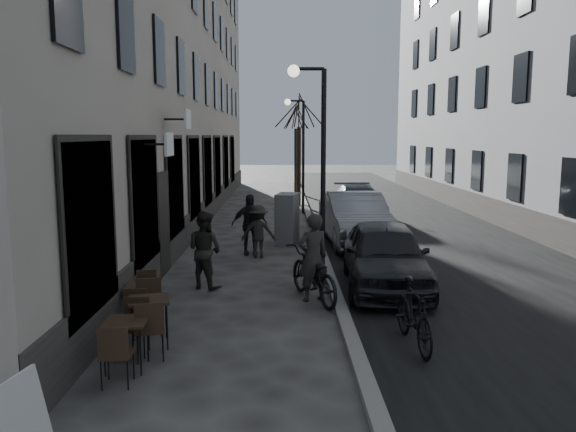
{
  "coord_description": "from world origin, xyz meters",
  "views": [
    {
      "loc": [
        -0.99,
        -7.17,
        3.49
      ],
      "look_at": [
        -0.85,
        4.57,
        1.8
      ],
      "focal_mm": 35.0,
      "sensor_mm": 36.0,
      "label": 1
    }
  ],
  "objects_px": {
    "tree_far": "(296,116)",
    "pedestrian_mid": "(258,232)",
    "utility_cabinet": "(287,219)",
    "pedestrian_near": "(205,250)",
    "tree_near": "(299,111)",
    "bistro_set_a": "(126,339)",
    "moped": "(414,315)",
    "streetlamp_far": "(299,143)",
    "bicycle": "(313,274)",
    "bistro_set_b": "(149,317)",
    "car_far": "(358,203)",
    "bistro_set_c": "(142,300)",
    "car_mid": "(355,219)",
    "car_near": "(385,255)",
    "pedestrian_far": "(250,224)"
  },
  "relations": [
    {
      "from": "bistro_set_a",
      "to": "moped",
      "type": "height_order",
      "value": "moped"
    },
    {
      "from": "bistro_set_b",
      "to": "pedestrian_near",
      "type": "height_order",
      "value": "pedestrian_near"
    },
    {
      "from": "streetlamp_far",
      "to": "bicycle",
      "type": "distance_m",
      "value": 13.83
    },
    {
      "from": "tree_far",
      "to": "bistro_set_c",
      "type": "distance_m",
      "value": 24.59
    },
    {
      "from": "pedestrian_mid",
      "to": "pedestrian_far",
      "type": "distance_m",
      "value": 0.55
    },
    {
      "from": "utility_cabinet",
      "to": "moped",
      "type": "bearing_deg",
      "value": -65.3
    },
    {
      "from": "bistro_set_a",
      "to": "pedestrian_mid",
      "type": "distance_m",
      "value": 7.95
    },
    {
      "from": "streetlamp_far",
      "to": "pedestrian_near",
      "type": "xyz_separation_m",
      "value": [
        -2.57,
        -12.53,
        -2.27
      ]
    },
    {
      "from": "pedestrian_mid",
      "to": "tree_far",
      "type": "bearing_deg",
      "value": -93.41
    },
    {
      "from": "pedestrian_far",
      "to": "bicycle",
      "type": "bearing_deg",
      "value": -80.11
    },
    {
      "from": "tree_near",
      "to": "tree_far",
      "type": "bearing_deg",
      "value": 90.0
    },
    {
      "from": "pedestrian_mid",
      "to": "car_far",
      "type": "height_order",
      "value": "pedestrian_mid"
    },
    {
      "from": "streetlamp_far",
      "to": "bistro_set_a",
      "type": "relative_size",
      "value": 3.32
    },
    {
      "from": "pedestrian_mid",
      "to": "tree_near",
      "type": "bearing_deg",
      "value": -95.74
    },
    {
      "from": "pedestrian_far",
      "to": "bistro_set_b",
      "type": "bearing_deg",
      "value": -108.79
    },
    {
      "from": "utility_cabinet",
      "to": "pedestrian_near",
      "type": "relative_size",
      "value": 0.92
    },
    {
      "from": "tree_near",
      "to": "pedestrian_near",
      "type": "distance_m",
      "value": 16.2
    },
    {
      "from": "bicycle",
      "to": "car_near",
      "type": "bearing_deg",
      "value": -170.68
    },
    {
      "from": "bistro_set_a",
      "to": "car_mid",
      "type": "bearing_deg",
      "value": 62.41
    },
    {
      "from": "tree_near",
      "to": "bistro_set_a",
      "type": "bearing_deg",
      "value": -99.08
    },
    {
      "from": "bicycle",
      "to": "car_near",
      "type": "xyz_separation_m",
      "value": [
        1.71,
        1.0,
        0.19
      ]
    },
    {
      "from": "bistro_set_a",
      "to": "car_near",
      "type": "distance_m",
      "value": 6.52
    },
    {
      "from": "tree_far",
      "to": "car_far",
      "type": "bearing_deg",
      "value": -77.82
    },
    {
      "from": "bistro_set_c",
      "to": "car_far",
      "type": "distance_m",
      "value": 14.35
    },
    {
      "from": "bistro_set_c",
      "to": "pedestrian_near",
      "type": "bearing_deg",
      "value": 65.35
    },
    {
      "from": "bistro_set_a",
      "to": "bistro_set_c",
      "type": "xyz_separation_m",
      "value": [
        -0.3,
        2.12,
        -0.03
      ]
    },
    {
      "from": "car_near",
      "to": "car_mid",
      "type": "bearing_deg",
      "value": 94.15
    },
    {
      "from": "bistro_set_c",
      "to": "car_far",
      "type": "height_order",
      "value": "car_far"
    },
    {
      "from": "bistro_set_a",
      "to": "pedestrian_far",
      "type": "relative_size",
      "value": 0.85
    },
    {
      "from": "car_far",
      "to": "car_mid",
      "type": "bearing_deg",
      "value": -98.64
    },
    {
      "from": "tree_near",
      "to": "bicycle",
      "type": "height_order",
      "value": "tree_near"
    },
    {
      "from": "bicycle",
      "to": "pedestrian_mid",
      "type": "bearing_deg",
      "value": -93.76
    },
    {
      "from": "pedestrian_far",
      "to": "car_far",
      "type": "xyz_separation_m",
      "value": [
        4.17,
        7.01,
        -0.19
      ]
    },
    {
      "from": "bistro_set_a",
      "to": "moped",
      "type": "xyz_separation_m",
      "value": [
        4.51,
        0.82,
        0.1
      ]
    },
    {
      "from": "bistro_set_b",
      "to": "car_mid",
      "type": "xyz_separation_m",
      "value": [
        4.58,
        8.82,
        0.34
      ]
    },
    {
      "from": "utility_cabinet",
      "to": "bicycle",
      "type": "distance_m",
      "value": 6.27
    },
    {
      "from": "pedestrian_far",
      "to": "car_near",
      "type": "height_order",
      "value": "pedestrian_far"
    },
    {
      "from": "tree_far",
      "to": "bistro_set_b",
      "type": "height_order",
      "value": "tree_far"
    },
    {
      "from": "tree_far",
      "to": "pedestrian_mid",
      "type": "distance_m",
      "value": 18.8
    },
    {
      "from": "tree_near",
      "to": "pedestrian_near",
      "type": "bearing_deg",
      "value": -99.67
    },
    {
      "from": "bistro_set_b",
      "to": "car_mid",
      "type": "distance_m",
      "value": 9.95
    },
    {
      "from": "bistro_set_b",
      "to": "bistro_set_c",
      "type": "height_order",
      "value": "bistro_set_b"
    },
    {
      "from": "pedestrian_near",
      "to": "pedestrian_far",
      "type": "distance_m",
      "value": 3.74
    },
    {
      "from": "streetlamp_far",
      "to": "bistro_set_b",
      "type": "relative_size",
      "value": 3.05
    },
    {
      "from": "bistro_set_b",
      "to": "car_near",
      "type": "relative_size",
      "value": 0.37
    },
    {
      "from": "tree_near",
      "to": "pedestrian_mid",
      "type": "height_order",
      "value": "tree_near"
    },
    {
      "from": "car_mid",
      "to": "bicycle",
      "type": "bearing_deg",
      "value": -108.56
    },
    {
      "from": "tree_near",
      "to": "utility_cabinet",
      "type": "bearing_deg",
      "value": -93.87
    },
    {
      "from": "car_far",
      "to": "moped",
      "type": "xyz_separation_m",
      "value": [
        -1.05,
        -14.4,
        -0.14
      ]
    },
    {
      "from": "bistro_set_c",
      "to": "pedestrian_near",
      "type": "distance_m",
      "value": 2.63
    }
  ]
}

